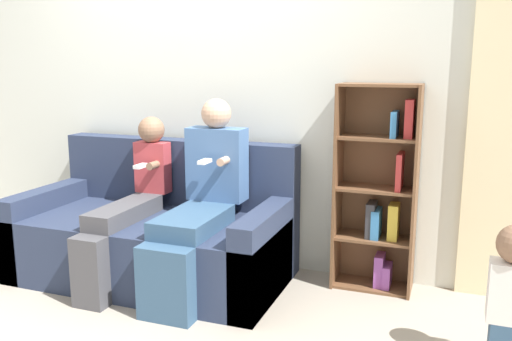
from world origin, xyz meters
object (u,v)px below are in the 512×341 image
adult_seated (201,197)px  bookshelf (380,193)px  child_seated (128,201)px  couch (156,235)px

adult_seated → bookshelf: bookshelf is taller
child_seated → adult_seated: bearing=4.3°
couch → bookshelf: 1.54m
child_seated → bookshelf: size_ratio=0.82×
adult_seated → child_seated: 0.53m
couch → adult_seated: adult_seated is taller
couch → adult_seated: bearing=-14.8°
couch → bookshelf: bookshelf is taller
adult_seated → bookshelf: bearing=23.5°
child_seated → bookshelf: (1.58, 0.50, 0.08)m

